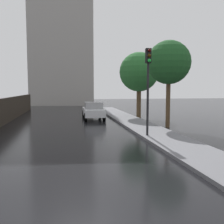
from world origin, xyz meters
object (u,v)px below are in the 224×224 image
at_px(traffic_light, 148,76).
at_px(car_white_mid_road, 93,110).
at_px(street_tree_near, 169,63).
at_px(street_tree_mid, 139,72).

bearing_deg(traffic_light, car_white_mid_road, 102.23).
xyz_separation_m(traffic_light, street_tree_near, (2.52, 3.39, 1.03)).
relative_size(car_white_mid_road, street_tree_near, 0.74).
xyz_separation_m(car_white_mid_road, traffic_light, (1.92, -8.84, 2.50)).
xyz_separation_m(street_tree_near, street_tree_mid, (-0.33, 5.87, -0.25)).
bearing_deg(street_tree_near, car_white_mid_road, 129.14).
relative_size(traffic_light, street_tree_near, 0.78).
xyz_separation_m(car_white_mid_road, street_tree_near, (4.43, -5.44, 3.53)).
distance_m(car_white_mid_road, street_tree_mid, 5.27).
height_order(car_white_mid_road, traffic_light, traffic_light).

